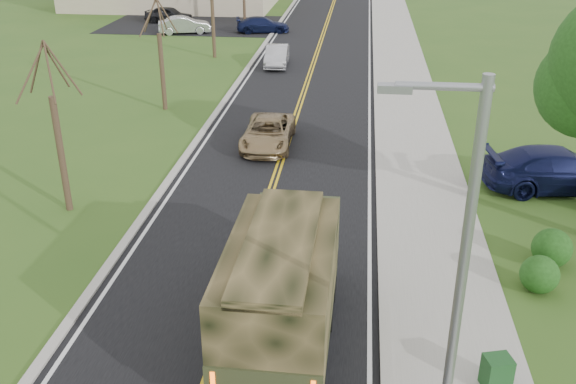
% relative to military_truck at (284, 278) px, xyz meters
% --- Properties ---
extents(road, '(8.00, 120.00, 0.01)m').
position_rel_military_truck_xyz_m(road, '(-1.60, 36.69, -1.93)').
color(road, black).
rests_on(road, ground).
extents(curb_right, '(0.30, 120.00, 0.12)m').
position_rel_military_truck_xyz_m(curb_right, '(2.55, 36.69, -1.88)').
color(curb_right, '#9E998E').
rests_on(curb_right, ground).
extents(sidewalk_right, '(3.20, 120.00, 0.10)m').
position_rel_military_truck_xyz_m(sidewalk_right, '(4.30, 36.69, -1.89)').
color(sidewalk_right, '#9E998E').
rests_on(sidewalk_right, ground).
extents(curb_left, '(0.30, 120.00, 0.10)m').
position_rel_military_truck_xyz_m(curb_left, '(-5.75, 36.69, -1.89)').
color(curb_left, '#9E998E').
rests_on(curb_left, ground).
extents(street_light, '(1.65, 0.22, 8.00)m').
position_rel_military_truck_xyz_m(street_light, '(3.30, -3.81, 2.49)').
color(street_light, gray).
rests_on(street_light, ground).
extents(bare_tree_a, '(1.93, 2.26, 6.08)m').
position_rel_military_truck_xyz_m(bare_tree_a, '(-8.60, 6.69, 0.69)').
color(bare_tree_a, '#38281C').
rests_on(bare_tree_a, ground).
extents(bare_tree_b, '(1.83, 2.14, 5.73)m').
position_rel_military_truck_xyz_m(bare_tree_b, '(-8.60, 18.69, 0.54)').
color(bare_tree_b, '#38281C').
rests_on(bare_tree_b, ground).
extents(bare_tree_c, '(2.04, 2.39, 6.42)m').
position_rel_military_truck_xyz_m(bare_tree_c, '(-8.60, 30.69, 0.84)').
color(bare_tree_c, '#38281C').
rests_on(bare_tree_c, ground).
extents(military_truck, '(2.46, 6.82, 3.38)m').
position_rel_military_truck_xyz_m(military_truck, '(0.00, 0.00, 0.00)').
color(military_truck, black).
rests_on(military_truck, ground).
extents(suv_champagne, '(2.15, 4.61, 1.28)m').
position_rel_military_truck_xyz_m(suv_champagne, '(-2.40, 13.87, -1.30)').
color(suv_champagne, '#9C8158').
rests_on(suv_champagne, ground).
extents(sedan_silver, '(1.62, 4.10, 1.33)m').
position_rel_military_truck_xyz_m(sedan_silver, '(-3.95, 28.72, -1.27)').
color(sedan_silver, '#B4B3B9').
rests_on(sedan_silver, ground).
extents(pickup_navy, '(5.91, 3.06, 1.64)m').
position_rel_military_truck_xyz_m(pickup_navy, '(9.23, 10.50, -1.12)').
color(pickup_navy, '#0F143A').
rests_on(pickup_navy, ground).
extents(utility_box_near, '(0.71, 0.65, 0.80)m').
position_rel_military_truck_xyz_m(utility_box_near, '(4.98, -1.09, -1.44)').
color(utility_box_near, '#18451C').
rests_on(utility_box_near, sidewalk_right).
extents(lot_car_dark, '(4.40, 2.29, 1.43)m').
position_rel_military_truck_xyz_m(lot_car_dark, '(-15.47, 43.20, -1.22)').
color(lot_car_dark, black).
rests_on(lot_car_dark, ground).
extents(lot_car_silver, '(4.43, 2.63, 1.38)m').
position_rel_military_truck_xyz_m(lot_car_silver, '(-12.86, 38.69, -1.25)').
color(lot_car_silver, '#ADADB2').
rests_on(lot_car_silver, ground).
extents(lot_car_navy, '(4.62, 2.67, 1.26)m').
position_rel_military_truck_xyz_m(lot_car_navy, '(-6.60, 39.88, -1.31)').
color(lot_car_navy, '#0F1539').
rests_on(lot_car_navy, ground).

